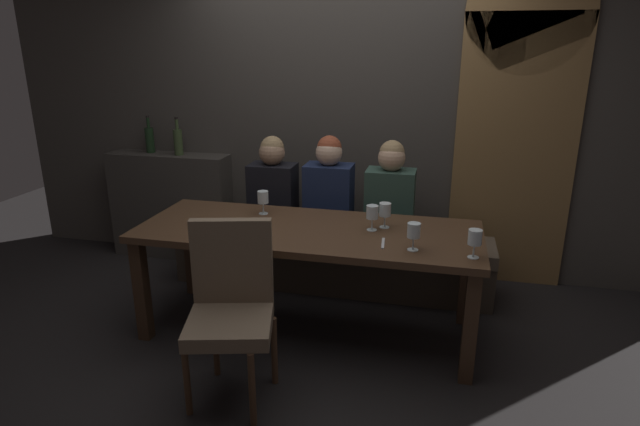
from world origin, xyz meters
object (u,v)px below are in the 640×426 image
banquette_bench (330,260)px  wine_glass_center_back (372,213)px  chair_near_side (231,300)px  wine_bottle_dark_red (150,139)px  wine_glass_near_right (414,232)px  wine_glass_end_right (263,198)px  diner_far_end (390,194)px  diner_bearded (329,189)px  wine_glass_far_left (475,239)px  diner_redhead (273,187)px  wine_glass_near_left (385,211)px  wine_bottle_pale_label (178,141)px  dining_table (308,241)px  fork_on_table (383,243)px

banquette_bench → wine_glass_center_back: wine_glass_center_back is taller
chair_near_side → wine_bottle_dark_red: (-1.48, 1.79, 0.51)m
wine_glass_near_right → wine_glass_end_right: same height
diner_far_end → wine_glass_near_right: bearing=-76.0°
diner_bearded → wine_glass_far_left: diner_bearded is taller
banquette_bench → chair_near_side: (-0.24, -1.42, 0.33)m
wine_glass_far_left → wine_bottle_dark_red: bearing=154.2°
diner_far_end → diner_redhead: bearing=179.2°
wine_glass_end_right → diner_far_end: bearing=29.3°
wine_glass_near_left → diner_far_end: bearing=92.5°
diner_bearded → wine_glass_center_back: (0.42, -0.63, 0.04)m
chair_near_side → banquette_bench: bearing=80.3°
wine_bottle_dark_red → wine_glass_end_right: 1.60m
chair_near_side → wine_bottle_pale_label: (-1.18, 1.74, 0.51)m
wine_bottle_dark_red → wine_glass_end_right: size_ratio=1.99×
wine_glass_near_left → wine_glass_center_back: same height
dining_table → wine_bottle_dark_red: size_ratio=6.75×
banquette_bench → wine_glass_end_right: 0.88m
diner_bearded → fork_on_table: size_ratio=4.57×
banquette_bench → fork_on_table: bearing=-59.9°
chair_near_side → wine_glass_near_right: bearing=28.2°
wine_glass_center_back → wine_glass_near_right: size_ratio=1.00×
wine_bottle_dark_red → banquette_bench: bearing=-11.9°
diner_bearded → wine_glass_end_right: size_ratio=4.74×
fork_on_table → wine_glass_near_left: bearing=90.3°
wine_glass_near_left → wine_glass_far_left: bearing=-36.0°
chair_near_side → wine_glass_near_right: 1.09m
wine_bottle_pale_label → wine_glass_far_left: (2.44, -1.28, -0.22)m
dining_table → diner_far_end: size_ratio=2.89×
dining_table → wine_glass_end_right: (-0.38, 0.22, 0.20)m
wine_bottle_dark_red → chair_near_side: bearing=-50.3°
dining_table → wine_glass_near_right: wine_glass_near_right is taller
wine_glass_near_left → diner_redhead: bearing=148.7°
chair_near_side → wine_glass_end_right: 1.00m
wine_bottle_pale_label → wine_glass_end_right: size_ratio=1.99×
wine_bottle_dark_red → fork_on_table: size_ratio=1.92×
chair_near_side → diner_redhead: (-0.22, 1.42, 0.25)m
wine_glass_center_back → wine_bottle_dark_red: bearing=154.7°
diner_redhead → wine_glass_near_left: size_ratio=4.60×
dining_table → wine_glass_near_left: size_ratio=13.41×
wine_glass_end_right → wine_glass_near_left: bearing=-6.1°
wine_glass_end_right → wine_glass_far_left: bearing=-19.1°
banquette_bench → diner_bearded: bearing=-127.7°
diner_far_end → wine_bottle_pale_label: 1.93m
wine_glass_near_left → fork_on_table: 0.31m
banquette_bench → wine_glass_near_left: bearing=-50.2°
diner_bearded → wine_bottle_dark_red: (-1.71, 0.38, 0.25)m
wine_glass_center_back → wine_bottle_pale_label: bearing=152.2°
wine_bottle_pale_label → diner_far_end: bearing=-10.0°
wine_glass_end_right → fork_on_table: wine_glass_end_right is taller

